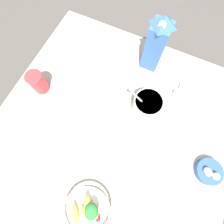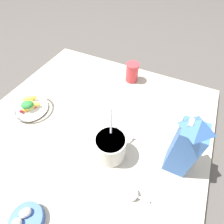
% 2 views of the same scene
% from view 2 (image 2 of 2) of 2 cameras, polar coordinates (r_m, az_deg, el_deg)
% --- Properties ---
extents(ground_plane, '(6.00, 6.00, 0.00)m').
position_cam_2_polar(ground_plane, '(0.90, -6.50, -6.16)').
color(ground_plane, '#4C4742').
extents(countertop, '(1.11, 1.11, 0.04)m').
position_cam_2_polar(countertop, '(0.89, -6.61, -5.46)').
color(countertop, '#B2A893').
rests_on(countertop, ground_plane).
extents(fruit_bowl, '(0.19, 0.19, 0.08)m').
position_cam_2_polar(fruit_bowl, '(1.01, -25.41, 1.94)').
color(fruit_bowl, silver).
rests_on(fruit_bowl, countertop).
extents(milk_carton, '(0.09, 0.09, 0.31)m').
position_cam_2_polar(milk_carton, '(0.68, 22.85, -10.21)').
color(milk_carton, '#3D6BB2').
rests_on(milk_carton, countertop).
extents(yogurt_tub, '(0.15, 0.13, 0.21)m').
position_cam_2_polar(yogurt_tub, '(0.73, -0.49, -11.12)').
color(yogurt_tub, silver).
rests_on(yogurt_tub, countertop).
extents(drinking_cup, '(0.08, 0.08, 0.12)m').
position_cam_2_polar(drinking_cup, '(1.08, 6.58, 12.89)').
color(drinking_cup, '#DB383D').
rests_on(drinking_cup, countertop).
extents(measuring_scoop, '(0.05, 0.10, 0.03)m').
position_cam_2_polar(measuring_scoop, '(0.72, 6.40, -25.11)').
color(measuring_scoop, white).
rests_on(measuring_scoop, countertop).
extents(garlic_bowl, '(0.11, 0.11, 0.06)m').
position_cam_2_polar(garlic_bowl, '(0.75, -26.17, -29.00)').
color(garlic_bowl, '#3356A3').
rests_on(garlic_bowl, countertop).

